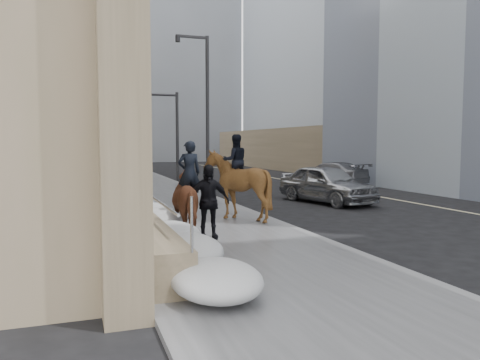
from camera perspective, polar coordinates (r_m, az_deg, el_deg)
name	(u,v)px	position (r m, az deg, el deg)	size (l,w,h in m)	color
ground	(252,267)	(10.19, 1.51, -10.50)	(140.00, 140.00, 0.00)	black
sidewalk	(166,205)	(19.68, -8.96, -3.04)	(5.00, 80.00, 0.12)	#49494B
curb	(226,202)	(20.31, -1.67, -2.74)	(0.24, 80.00, 0.12)	slate
lane_line	(379,197)	(23.91, 16.64, -1.96)	(0.15, 70.00, 0.01)	#BFB78C
limestone_building	(39,31)	(29.86, -23.29, 16.30)	(6.10, 44.00, 18.00)	#8F7F5D
far_podium	(461,155)	(27.02, 25.35, 2.77)	(2.00, 80.00, 4.00)	#6E6147
bg_building_mid	(129,63)	(70.51, -13.43, 13.73)	(30.00, 12.00, 28.00)	slate
bg_building_far	(57,97)	(81.56, -21.38, 9.45)	(24.00, 12.00, 20.00)	gray
streetlight_mid	(204,104)	(24.09, -4.36, 9.17)	(1.71, 0.24, 8.00)	#2D2D30
streetlight_far	(147,121)	(43.68, -11.25, 7.04)	(1.71, 0.24, 8.00)	#2D2D30
traffic_signal	(163,122)	(31.71, -9.32, 6.97)	(4.10, 0.22, 6.00)	#2D2D30
snow_bank	(137,202)	(17.56, -12.42, -2.66)	(1.70, 18.10, 0.76)	silver
mounted_horse_left	(191,200)	(12.71, -5.98, -2.39)	(1.04, 2.18, 2.58)	#502918
mounted_horse_right	(236,182)	(15.34, -0.43, -0.29)	(2.04, 2.25, 2.80)	#513317
pedestrian	(208,202)	(12.30, -3.94, -2.66)	(1.15, 0.48, 1.96)	black
car_silver	(327,184)	(20.91, 10.52, -0.46)	(1.98, 4.93, 1.68)	#929499
car_grey	(330,174)	(29.51, 10.95, 0.77)	(2.03, 5.00, 1.45)	slate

